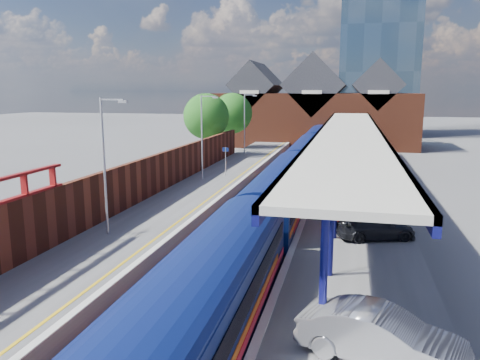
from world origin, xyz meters
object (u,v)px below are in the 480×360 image
object	(u,v)px
lamp_post_c	(203,132)
platform_sign	(226,156)
lamp_post_b	(106,158)
train	(297,170)
lamp_post_d	(246,120)
parked_car_blue	(373,205)
parked_car_silver	(381,336)
parked_car_red	(363,212)
parked_car_dark	(376,228)

from	to	relation	value
lamp_post_c	platform_sign	world-z (taller)	lamp_post_c
lamp_post_c	lamp_post_b	bearing A→B (deg)	-90.00
train	lamp_post_d	world-z (taller)	lamp_post_d
train	parked_car_blue	world-z (taller)	train
lamp_post_d	platform_sign	world-z (taller)	lamp_post_d
lamp_post_b	platform_sign	size ratio (longest dim) A/B	2.80
lamp_post_d	lamp_post_b	bearing A→B (deg)	-90.00
lamp_post_b	lamp_post_d	xyz separation A→B (m)	(0.00, 32.00, 0.00)
lamp_post_b	lamp_post_c	xyz separation A→B (m)	(0.00, 16.00, 0.00)
parked_car_blue	parked_car_silver	bearing A→B (deg)	-169.12
platform_sign	parked_car_red	distance (m)	17.56
lamp_post_d	parked_car_dark	xyz separation A→B (m)	(13.37, -29.63, -3.42)
train	lamp_post_c	size ratio (longest dim) A/B	9.42
lamp_post_b	train	bearing A→B (deg)	63.65
platform_sign	parked_car_blue	distance (m)	16.27
lamp_post_b	parked_car_blue	distance (m)	15.62
parked_car_red	parked_car_silver	size ratio (longest dim) A/B	0.97
train	lamp_post_b	world-z (taller)	lamp_post_b
lamp_post_c	parked_car_silver	distance (m)	28.29
parked_car_silver	parked_car_red	bearing A→B (deg)	18.64
platform_sign	parked_car_blue	world-z (taller)	platform_sign
train	lamp_post_d	distance (m)	18.18
lamp_post_c	parked_car_dark	size ratio (longest dim) A/B	1.77
lamp_post_d	parked_car_silver	bearing A→B (deg)	-72.36
train	lamp_post_b	distance (m)	17.93
train	parked_car_silver	xyz separation A→B (m)	(5.15, -24.77, -0.38)
lamp_post_b	parked_car_dark	bearing A→B (deg)	10.06
parked_car_red	parked_car_silver	distance (m)	13.63
train	lamp_post_c	world-z (taller)	lamp_post_c
parked_car_dark	lamp_post_d	bearing A→B (deg)	4.12
lamp_post_c	parked_car_silver	world-z (taller)	lamp_post_c
lamp_post_c	lamp_post_d	world-z (taller)	same
lamp_post_b	parked_car_dark	distance (m)	14.01
lamp_post_b	lamp_post_c	world-z (taller)	same
train	parked_car_red	xyz separation A→B (m)	(4.96, -11.14, -0.38)
lamp_post_d	parked_car_red	distance (m)	30.32
platform_sign	lamp_post_c	bearing A→B (deg)	-124.26
lamp_post_b	lamp_post_d	world-z (taller)	same
parked_car_silver	lamp_post_d	bearing A→B (deg)	35.48
train	platform_sign	xyz separation A→B (m)	(-6.49, 2.14, 0.57)
train	platform_sign	world-z (taller)	platform_sign
lamp_post_c	parked_car_red	size ratio (longest dim) A/B	1.60
platform_sign	train	bearing A→B (deg)	-18.24
parked_car_blue	platform_sign	bearing A→B (deg)	60.64
lamp_post_d	parked_car_blue	size ratio (longest dim) A/B	1.56
lamp_post_c	lamp_post_d	bearing A→B (deg)	90.00
lamp_post_c	platform_sign	bearing A→B (deg)	55.74
train	parked_car_silver	world-z (taller)	train
parked_car_red	lamp_post_b	bearing A→B (deg)	135.32
lamp_post_b	lamp_post_c	distance (m)	16.00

